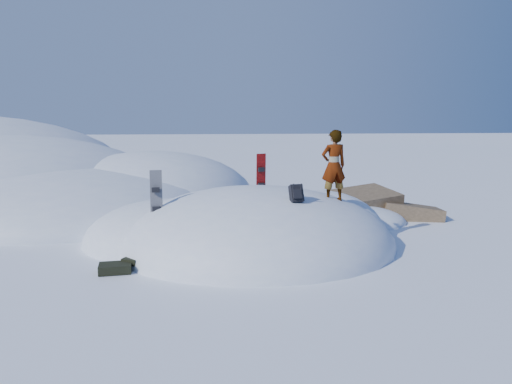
{
  "coord_description": "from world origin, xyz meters",
  "views": [
    {
      "loc": [
        -1.0,
        -12.13,
        3.38
      ],
      "look_at": [
        0.03,
        0.3,
        1.33
      ],
      "focal_mm": 35.0,
      "sensor_mm": 36.0,
      "label": 1
    }
  ],
  "objects": [
    {
      "name": "backpack",
      "position": [
        0.83,
        -1.12,
        1.52
      ],
      "size": [
        0.34,
        0.42,
        0.48
      ],
      "rotation": [
        0.0,
        0.0,
        0.19
      ],
      "color": "black",
      "rests_on": "snow_mound"
    },
    {
      "name": "person",
      "position": [
        1.88,
        -0.28,
        2.05
      ],
      "size": [
        0.71,
        0.54,
        1.74
      ],
      "primitive_type": "imported",
      "rotation": [
        0.0,
        0.0,
        3.34
      ],
      "color": "slate",
      "rests_on": "snow_mound"
    },
    {
      "name": "rock_outcrop",
      "position": [
        3.72,
        3.01,
        0.01
      ],
      "size": [
        4.68,
        4.41,
        1.68
      ],
      "color": "brown",
      "rests_on": "ground"
    },
    {
      "name": "gear_pile",
      "position": [
        -3.07,
        -1.81,
        0.12
      ],
      "size": [
        0.89,
        0.68,
        0.24
      ],
      "rotation": [
        0.0,
        0.0,
        0.14
      ],
      "color": "black",
      "rests_on": "ground"
    },
    {
      "name": "ground",
      "position": [
        0.0,
        0.0,
        0.0
      ],
      "size": [
        120.0,
        120.0,
        0.0
      ],
      "primitive_type": "plane",
      "color": "white",
      "rests_on": "ground"
    },
    {
      "name": "snow_mound",
      "position": [
        -0.17,
        0.24,
        0.0
      ],
      "size": [
        8.0,
        6.0,
        3.0
      ],
      "color": "silver",
      "rests_on": "ground"
    },
    {
      "name": "snowboard_dark",
      "position": [
        -2.39,
        -0.4,
        1.25
      ],
      "size": [
        0.31,
        0.28,
        1.51
      ],
      "rotation": [
        0.0,
        0.0,
        0.08
      ],
      "color": "black",
      "rests_on": "snow_mound"
    },
    {
      "name": "snowboard_red",
      "position": [
        0.21,
        0.86,
        1.59
      ],
      "size": [
        0.26,
        0.19,
        1.38
      ],
      "rotation": [
        0.0,
        0.0,
        0.31
      ],
      "color": "red",
      "rests_on": "snow_mound"
    }
  ]
}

